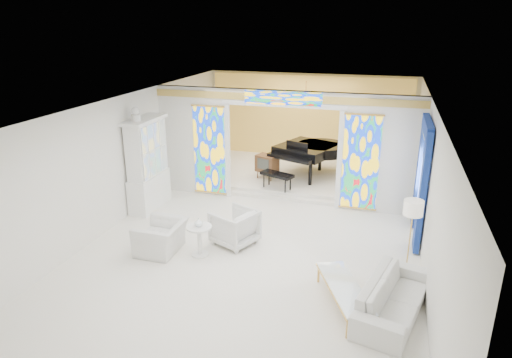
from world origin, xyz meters
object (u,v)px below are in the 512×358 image
(sofa, at_px, (394,297))
(tv_console, at_px, (267,163))
(armchair_right, at_px, (234,227))
(coffee_table, at_px, (345,288))
(grand_piano, at_px, (313,150))
(armchair_left, at_px, (161,237))
(china_cabinet, at_px, (148,165))

(sofa, bearing_deg, tv_console, 47.63)
(armchair_right, xyz_separation_m, tv_console, (-0.32, 3.94, 0.25))
(coffee_table, bearing_deg, tv_console, 117.12)
(grand_piano, bearing_deg, armchair_left, -91.50)
(coffee_table, xyz_separation_m, grand_piano, (-1.65, 6.35, 0.60))
(china_cabinet, xyz_separation_m, grand_piano, (3.71, 3.32, -0.21))
(armchair_right, bearing_deg, tv_console, -151.44)
(china_cabinet, height_order, sofa, china_cabinet)
(china_cabinet, distance_m, grand_piano, 4.98)
(tv_console, bearing_deg, grand_piano, 49.24)
(armchair_left, distance_m, tv_console, 4.85)
(sofa, xyz_separation_m, coffee_table, (-0.81, -0.03, 0.04))
(china_cabinet, relative_size, grand_piano, 0.91)
(sofa, distance_m, grand_piano, 6.82)
(china_cabinet, distance_m, armchair_right, 3.19)
(sofa, distance_m, tv_console, 6.72)
(armchair_left, bearing_deg, grand_piano, 156.68)
(coffee_table, relative_size, grand_piano, 0.60)
(sofa, relative_size, tv_console, 2.95)
(armchair_left, xyz_separation_m, armchair_right, (1.37, 0.79, 0.06))
(china_cabinet, bearing_deg, sofa, -25.97)
(coffee_table, bearing_deg, armchair_left, 166.90)
(armchair_left, bearing_deg, china_cabinet, -146.65)
(armchair_right, height_order, tv_console, tv_console)
(china_cabinet, relative_size, tv_console, 3.78)
(armchair_right, height_order, grand_piano, grand_piano)
(coffee_table, bearing_deg, china_cabinet, 150.50)
(armchair_right, relative_size, coffee_table, 0.48)
(sofa, height_order, tv_console, tv_console)
(china_cabinet, height_order, armchair_left, china_cabinet)
(armchair_left, bearing_deg, sofa, 78.87)
(china_cabinet, relative_size, armchair_right, 3.15)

